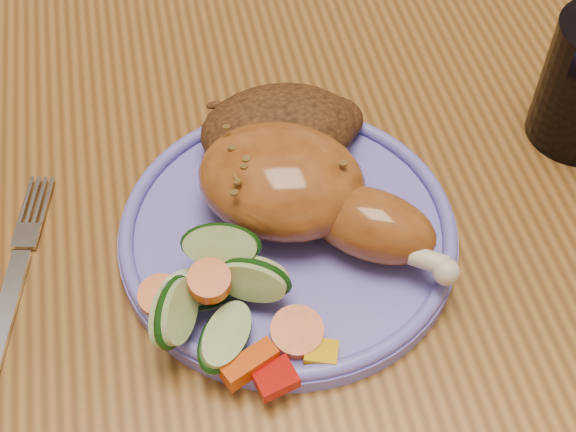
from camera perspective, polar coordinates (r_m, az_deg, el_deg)
The scene contains 7 objects.
dining_table at distance 0.69m, azimuth 0.02°, elevation 1.13°, with size 0.90×1.40×0.75m.
plate at distance 0.55m, azimuth -0.00°, elevation -1.35°, with size 0.23×0.23×0.01m, color #6964D4.
plate_rim at distance 0.54m, azimuth -0.00°, elevation -0.65°, with size 0.23×0.23×0.01m, color #6964D4.
chicken_leg at distance 0.53m, azimuth 1.07°, elevation 1.79°, with size 0.17×0.16×0.06m.
rice_pilaf at distance 0.58m, azimuth -0.44°, elevation 6.09°, with size 0.12×0.08×0.05m.
vegetable_pile at distance 0.50m, azimuth -4.85°, elevation -5.91°, with size 0.12×0.12×0.06m.
fork at distance 0.56m, azimuth -19.07°, elevation -5.00°, with size 0.05×0.16×0.00m.
Camera 1 is at (-0.09, -0.43, 1.20)m, focal length 50.00 mm.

